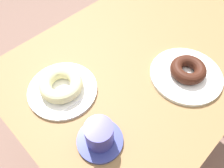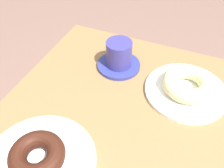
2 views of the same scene
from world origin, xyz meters
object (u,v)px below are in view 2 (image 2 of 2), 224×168
Objects in this scene: plate_chocolate_ring at (40,162)px; plate_sugar_ring at (186,91)px; donut_chocolate_ring at (37,155)px; donut_sugar_ring at (188,84)px; coffee_cup at (119,57)px.

plate_sugar_ring is (0.32, -0.23, -0.00)m from plate_chocolate_ring.
donut_chocolate_ring is 0.86× the size of donut_sugar_ring.
plate_sugar_ring is 0.20m from coffee_cup.
plate_chocolate_ring is 0.39m from donut_sugar_ring.
plate_chocolate_ring is 2.06× the size of donut_chocolate_ring.
plate_sugar_ring is at bearing 0.00° from donut_sugar_ring.
donut_chocolate_ring is 0.39m from plate_sugar_ring.
plate_chocolate_ring is at bearing 174.25° from coffee_cup.
coffee_cup is (0.03, 0.20, 0.00)m from donut_sugar_ring.
plate_chocolate_ring is at bearing 0.00° from donut_chocolate_ring.
donut_sugar_ring reaches higher than plate_sugar_ring.
plate_sugar_ring is 1.63× the size of donut_sugar_ring.
donut_chocolate_ring is at bearing 0.00° from plate_chocolate_ring.
coffee_cup reaches higher than plate_chocolate_ring.
donut_chocolate_ring and donut_sugar_ring have the same top height.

